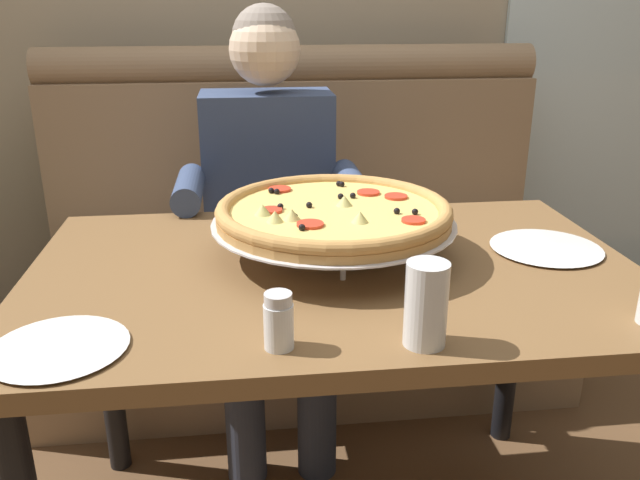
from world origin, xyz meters
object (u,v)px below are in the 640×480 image
at_px(shaker_pepper_flakes, 279,325).
at_px(plate_near_left, 58,345).
at_px(drinking_glass, 426,310).
at_px(plate_near_right, 546,245).
at_px(booth_bench, 300,261).
at_px(diner_main, 270,201).
at_px(pizza, 333,213).
at_px(dining_table, 335,305).
at_px(patio_chair, 551,146).

height_order(shaker_pepper_flakes, plate_near_left, shaker_pepper_flakes).
bearing_deg(drinking_glass, plate_near_right, 44.67).
xyz_separation_m(shaker_pepper_flakes, plate_near_right, (0.63, 0.37, -0.03)).
distance_m(booth_bench, diner_main, 0.42).
xyz_separation_m(diner_main, plate_near_right, (0.60, -0.58, 0.05)).
bearing_deg(pizza, drinking_glass, -77.41).
bearing_deg(pizza, shaker_pepper_flakes, -109.91).
relative_size(dining_table, shaker_pepper_flakes, 13.38).
height_order(plate_near_right, patio_chair, patio_chair).
relative_size(drinking_glass, patio_chair, 0.17).
xyz_separation_m(pizza, shaker_pepper_flakes, (-0.15, -0.40, -0.06)).
relative_size(dining_table, patio_chair, 1.51).
relative_size(dining_table, plate_near_left, 5.75).
xyz_separation_m(dining_table, pizza, (0.01, 0.07, 0.19)).
distance_m(dining_table, shaker_pepper_flakes, 0.38).
height_order(diner_main, shaker_pepper_flakes, diner_main).
distance_m(shaker_pepper_flakes, patio_chair, 2.95).
distance_m(diner_main, plate_near_left, 1.00).
xyz_separation_m(dining_table, plate_near_right, (0.49, 0.04, 0.10)).
bearing_deg(diner_main, dining_table, -79.96).
distance_m(diner_main, drinking_glass, 1.00).
bearing_deg(drinking_glass, shaker_pepper_flakes, 176.05).
xyz_separation_m(plate_near_left, patio_chair, (2.01, 2.40, -0.23)).
bearing_deg(plate_near_left, plate_near_right, 18.91).
distance_m(diner_main, shaker_pepper_flakes, 0.96).
height_order(booth_bench, shaker_pepper_flakes, booth_bench).
distance_m(pizza, patio_chair, 2.54).
bearing_deg(plate_near_right, pizza, 176.57).
xyz_separation_m(shaker_pepper_flakes, drinking_glass, (0.24, -0.02, 0.02)).
relative_size(pizza, patio_chair, 0.63).
distance_m(drinking_glass, patio_chair, 2.84).
height_order(dining_table, shaker_pepper_flakes, shaker_pepper_flakes).
height_order(booth_bench, plate_near_left, booth_bench).
distance_m(booth_bench, plate_near_right, 1.04).
bearing_deg(diner_main, booth_bench, 67.55).
xyz_separation_m(booth_bench, drinking_glass, (0.10, -1.23, 0.41)).
xyz_separation_m(booth_bench, pizza, (0.01, -0.82, 0.44)).
xyz_separation_m(shaker_pepper_flakes, plate_near_left, (-0.36, 0.03, -0.03)).
bearing_deg(patio_chair, diner_main, -137.63).
distance_m(shaker_pepper_flakes, plate_near_right, 0.73).
bearing_deg(pizza, diner_main, 101.91).
bearing_deg(dining_table, pizza, 85.11).
bearing_deg(plate_near_right, booth_bench, 120.24).
height_order(shaker_pepper_flakes, plate_near_right, shaker_pepper_flakes).
relative_size(dining_table, pizza, 2.41).
bearing_deg(patio_chair, dining_table, -125.72).
bearing_deg(pizza, patio_chair, 53.44).
bearing_deg(plate_near_left, pizza, 36.22).
bearing_deg(plate_near_left, drinking_glass, -4.79).
distance_m(plate_near_right, drinking_glass, 0.56).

